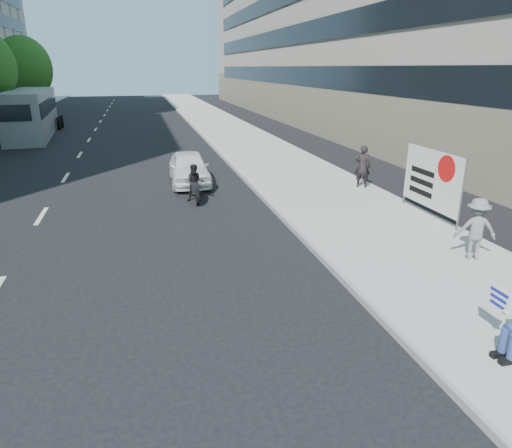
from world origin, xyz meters
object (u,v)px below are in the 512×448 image
object	(u,v)px
motorcycle	(195,185)
bus	(31,114)
jogger	(476,229)
protest_banner	(432,179)
white_sedan_near	(189,168)
pedestrian_woman	(363,166)

from	to	relation	value
motorcycle	bus	bearing A→B (deg)	120.91
jogger	protest_banner	bearing A→B (deg)	-84.66
jogger	protest_banner	size ratio (longest dim) A/B	0.53
white_sedan_near	motorcycle	distance (m)	2.84
motorcycle	pedestrian_woman	bearing A→B (deg)	4.82
pedestrian_woman	bus	distance (m)	26.39
protest_banner	white_sedan_near	world-z (taller)	protest_banner
motorcycle	white_sedan_near	bearing A→B (deg)	94.45
motorcycle	jogger	bearing A→B (deg)	-44.76
pedestrian_woman	white_sedan_near	world-z (taller)	pedestrian_woman
jogger	pedestrian_woman	size ratio (longest dim) A/B	0.93
protest_banner	bus	world-z (taller)	bus
protest_banner	motorcycle	xyz separation A→B (m)	(-7.26, 4.25, -0.76)
white_sedan_near	motorcycle	size ratio (longest dim) A/B	2.00
pedestrian_woman	motorcycle	bearing A→B (deg)	27.67
white_sedan_near	jogger	bearing A→B (deg)	-58.04
protest_banner	motorcycle	size ratio (longest dim) A/B	1.49
pedestrian_woman	motorcycle	size ratio (longest dim) A/B	0.85
protest_banner	bus	bearing A→B (deg)	124.15
protest_banner	bus	size ratio (longest dim) A/B	0.25
jogger	white_sedan_near	distance (m)	12.21
pedestrian_woman	jogger	bearing A→B (deg)	114.28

